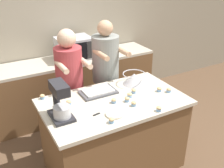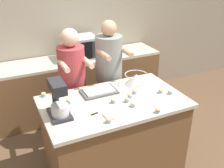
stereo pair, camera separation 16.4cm
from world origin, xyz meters
The scene contains 23 objects.
ground_plane centered at (0.00, 0.00, 0.00)m, with size 16.00×16.00×0.00m, color brown.
back_wall centered at (0.00, 1.80, 1.35)m, with size 10.00×0.06×2.70m.
island_counter centered at (0.00, 0.00, 0.46)m, with size 1.57×0.93×0.92m.
back_counter centered at (0.00, 1.45, 0.46)m, with size 2.80×0.60×0.92m.
person_left centered at (-0.25, 0.69, 0.84)m, with size 0.35×0.51×1.59m.
person_right centered at (0.26, 0.69, 0.86)m, with size 0.36×0.52×1.64m.
stand_mixer centered at (-0.62, -0.05, 1.09)m, with size 0.20×0.30×0.38m.
mixing_bowl centered at (0.42, 0.24, 0.99)m, with size 0.28×0.28×0.14m.
baking_tray centered at (-0.08, 0.24, 0.94)m, with size 0.41×0.26×0.04m.
microwave_oven centered at (0.11, 1.44, 1.09)m, with size 0.52×0.40×0.33m.
small_plate centered at (-0.14, -0.26, 0.93)m, with size 0.18×0.18×0.02m.
knife centered at (-0.24, -0.16, 0.92)m, with size 0.22×0.05×0.01m.
cupcake_0 centered at (0.28, 0.04, 0.95)m, with size 0.06×0.06×0.05m.
cupcake_1 centered at (0.57, -0.07, 0.95)m, with size 0.06×0.06×0.05m.
cupcake_2 centered at (0.12, -0.20, 0.95)m, with size 0.06×0.06×0.05m.
cupcake_3 centered at (0.11, -0.09, 0.95)m, with size 0.06×0.06×0.05m.
cupcake_4 centered at (-0.47, 0.15, 0.95)m, with size 0.06×0.06×0.05m.
cupcake_5 centered at (-0.03, -0.05, 0.95)m, with size 0.06×0.06×0.05m.
cupcake_6 centered at (0.29, -0.41, 0.95)m, with size 0.06×0.06×0.05m.
cupcake_7 centered at (-0.23, -0.36, 0.95)m, with size 0.06×0.06×0.05m.
cupcake_8 centered at (0.19, -0.02, 0.95)m, with size 0.06×0.06×0.05m.
cupcake_9 centered at (-0.68, 0.42, 0.95)m, with size 0.06×0.06×0.05m.
cupcake_10 centered at (0.65, -0.14, 0.95)m, with size 0.06×0.06×0.05m.
Camera 2 is at (-1.09, -2.26, 2.34)m, focal length 42.00 mm.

